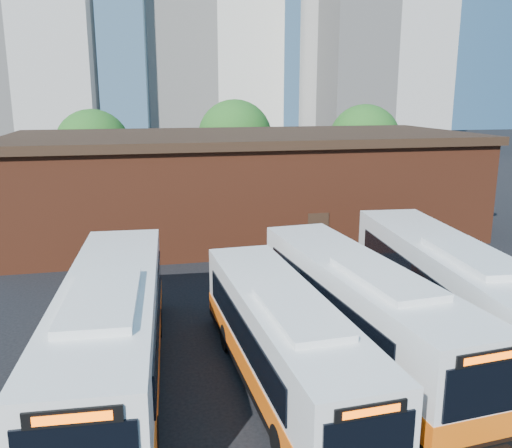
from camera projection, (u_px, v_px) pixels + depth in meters
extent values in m
plane|color=black|center=(372.00, 391.00, 16.43)|extent=(220.00, 220.00, 0.00)
cube|color=white|center=(112.00, 330.00, 16.25)|extent=(3.46, 12.82, 3.01)
cube|color=orange|center=(113.00, 357.00, 16.46)|extent=(3.52, 12.88, 0.74)
cube|color=black|center=(115.00, 372.00, 16.58)|extent=(3.51, 12.87, 0.26)
cube|color=black|center=(73.00, 417.00, 9.85)|extent=(1.80, 0.17, 0.34)
cube|color=#FF5905|center=(72.00, 419.00, 9.82)|extent=(1.43, 0.11, 0.19)
cube|color=black|center=(66.00, 318.00, 16.38)|extent=(0.65, 9.88, 1.11)
cube|color=black|center=(158.00, 313.00, 16.80)|extent=(0.65, 9.88, 1.11)
cube|color=white|center=(102.00, 299.00, 14.36)|extent=(2.10, 4.54, 0.23)
cylinder|color=black|center=(152.00, 439.00, 13.30)|extent=(0.40, 1.08, 1.06)
cylinder|color=black|center=(89.00, 328.00, 19.63)|extent=(0.40, 1.08, 1.06)
cylinder|color=black|center=(157.00, 323.00, 20.00)|extent=(0.40, 1.08, 1.06)
cube|color=white|center=(283.00, 339.00, 16.20)|extent=(2.91, 11.23, 2.64)
cube|color=orange|center=(282.00, 362.00, 16.38)|extent=(2.96, 11.28, 0.65)
cube|color=black|center=(282.00, 376.00, 16.49)|extent=(2.95, 11.27, 0.23)
cube|color=black|center=(369.00, 445.00, 10.90)|extent=(2.01, 0.15, 1.25)
cube|color=black|center=(371.00, 411.00, 10.71)|extent=(1.58, 0.13, 0.30)
cube|color=#FF5905|center=(372.00, 412.00, 10.68)|extent=(1.25, 0.08, 0.17)
cube|color=black|center=(241.00, 330.00, 16.18)|extent=(0.47, 8.67, 0.97)
cube|color=black|center=(316.00, 322.00, 16.80)|extent=(0.47, 8.67, 0.97)
cube|color=white|center=(299.00, 312.00, 14.57)|extent=(1.80, 3.97, 0.20)
cylinder|color=black|center=(280.00, 443.00, 13.25)|extent=(0.34, 0.94, 0.93)
cylinder|color=black|center=(360.00, 429.00, 13.80)|extent=(0.34, 0.94, 0.93)
cylinder|color=black|center=(227.00, 337.00, 18.99)|extent=(0.34, 0.94, 0.93)
cylinder|color=black|center=(285.00, 331.00, 19.54)|extent=(0.34, 0.94, 0.93)
cube|color=white|center=(360.00, 306.00, 18.30)|extent=(3.59, 12.23, 2.86)
cube|color=orange|center=(358.00, 329.00, 18.49)|extent=(3.64, 12.29, 0.70)
cube|color=black|center=(358.00, 343.00, 18.61)|extent=(3.63, 12.28, 0.25)
cube|color=black|center=(484.00, 390.00, 12.61)|extent=(2.18, 0.25, 1.36)
cube|color=black|center=(488.00, 357.00, 12.41)|extent=(1.71, 0.21, 0.32)
cube|color=#FF5905|center=(489.00, 358.00, 12.38)|extent=(1.35, 0.14, 0.18)
cube|color=black|center=(319.00, 299.00, 18.23)|extent=(0.86, 9.38, 1.06)
cube|color=black|center=(388.00, 291.00, 18.99)|extent=(0.86, 9.38, 1.06)
cube|color=white|center=(385.00, 278.00, 16.54)|extent=(2.10, 4.35, 0.22)
cylinder|color=black|center=(379.00, 399.00, 15.09)|extent=(0.41, 1.03, 1.00)
cylinder|color=black|center=(449.00, 386.00, 15.77)|extent=(0.41, 1.03, 1.00)
cylinder|color=black|center=(292.00, 311.00, 21.24)|extent=(0.41, 1.03, 1.00)
cylinder|color=black|center=(346.00, 304.00, 21.92)|extent=(0.41, 1.03, 1.00)
cube|color=white|center=(449.00, 286.00, 19.93)|extent=(3.85, 13.00, 3.04)
cube|color=orange|center=(447.00, 308.00, 20.14)|extent=(3.91, 13.06, 0.75)
cube|color=black|center=(446.00, 322.00, 20.26)|extent=(3.90, 13.05, 0.27)
cube|color=black|center=(409.00, 276.00, 20.10)|extent=(0.94, 9.96, 1.12)
cube|color=black|center=(479.00, 273.00, 20.45)|extent=(0.94, 9.96, 1.12)
cube|color=white|center=(476.00, 256.00, 18.01)|extent=(2.24, 4.63, 0.23)
cylinder|color=black|center=(463.00, 370.00, 16.59)|extent=(0.44, 1.09, 1.07)
cylinder|color=black|center=(382.00, 290.00, 23.39)|extent=(0.44, 1.09, 1.07)
cylinder|color=black|center=(436.00, 287.00, 23.70)|extent=(0.44, 1.09, 1.07)
imported|color=black|center=(410.00, 381.00, 15.26)|extent=(0.53, 0.72, 1.81)
cube|color=#612A17|center=(244.00, 187.00, 34.72)|extent=(28.00, 12.00, 6.00)
cube|color=black|center=(243.00, 137.00, 33.98)|extent=(28.60, 12.60, 0.50)
cube|color=black|center=(318.00, 234.00, 30.05)|extent=(1.20, 0.08, 2.40)
cylinder|color=#382314|center=(96.00, 187.00, 44.39)|extent=(0.36, 0.36, 2.70)
sphere|color=#19591B|center=(93.00, 147.00, 43.62)|extent=(6.00, 6.00, 6.00)
cylinder|color=#382314|center=(235.00, 177.00, 48.79)|extent=(0.36, 0.36, 2.95)
sphere|color=#19591B|center=(235.00, 137.00, 47.94)|extent=(6.56, 6.56, 6.56)
cylinder|color=#382314|center=(363.00, 179.00, 48.27)|extent=(0.36, 0.36, 2.81)
sphere|color=#19591B|center=(364.00, 140.00, 47.47)|extent=(6.24, 6.24, 6.24)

